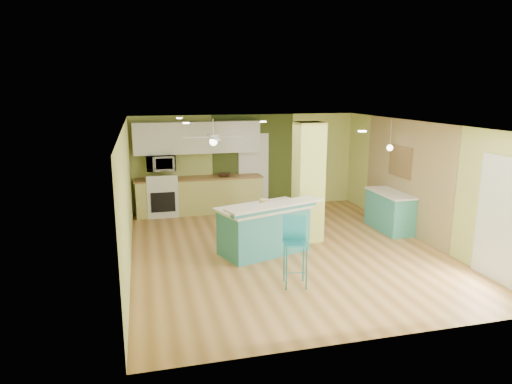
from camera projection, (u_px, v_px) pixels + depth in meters
floor at (285, 250)px, 9.18m from camera, size 6.00×7.00×0.01m
ceiling at (287, 124)px, 8.62m from camera, size 6.00×7.00×0.01m
wall_back at (246, 162)px, 12.22m from camera, size 6.00×0.01×2.50m
wall_front at (374, 248)px, 5.59m from camera, size 6.00×0.01×2.50m
wall_left at (127, 198)px, 8.18m from camera, size 0.01×7.00×2.50m
wall_right at (422, 181)px, 9.62m from camera, size 0.01×7.00×2.50m
wood_panel at (405, 176)px, 10.18m from camera, size 0.02×3.40×2.50m
olive_accent at (253, 161)px, 12.25m from camera, size 2.20×0.02×2.50m
interior_door at (253, 171)px, 12.28m from camera, size 0.82×0.05×2.00m
french_door at (501, 220)px, 7.48m from camera, size 0.04×1.08×2.10m
column at (308, 182)px, 9.53m from camera, size 0.55×0.55×2.50m
kitchen_run at (200, 195)px, 11.79m from camera, size 3.25×0.63×0.94m
stove at (162, 198)px, 11.56m from camera, size 0.76×0.66×1.08m
upper_cabinets at (197, 137)px, 11.57m from camera, size 3.20×0.34×0.80m
microwave at (161, 163)px, 11.37m from camera, size 0.70×0.48×0.39m
ceiling_fan at (213, 137)px, 10.35m from camera, size 1.41×1.41×0.61m
pendant_lamp at (390, 148)px, 10.10m from camera, size 0.14×0.14×0.69m
wall_decor at (400, 162)px, 10.30m from camera, size 0.03×0.90×0.70m
peninsula at (264, 228)px, 8.91m from camera, size 2.13×1.62×1.07m
bar_stool at (295, 239)px, 7.40m from camera, size 0.45×0.45×1.16m
side_counter at (389, 211)px, 10.37m from camera, size 0.58×1.37×0.88m
fruit_bowl at (224, 175)px, 11.78m from camera, size 0.45×0.45×0.08m
canister at (264, 203)px, 8.75m from camera, size 0.17×0.17×0.16m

